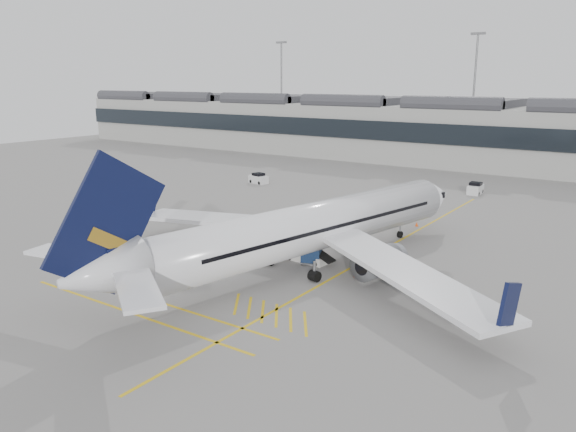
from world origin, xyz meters
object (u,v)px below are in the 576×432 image
Objects in this scene: baggage_cart_a at (311,253)px; ramp_agent_b at (280,250)px; belt_loader at (306,255)px; ramp_agent_a at (304,239)px; airliner_main at (308,229)px; pushback_tug at (253,235)px.

ramp_agent_b is (-3.19, -0.36, -0.17)m from baggage_cart_a.
ramp_agent_a is at bearing 129.97° from belt_loader.
belt_loader reaches higher than ramp_agent_a.
pushback_tug is (-9.14, 3.90, -2.87)m from airliner_main.
airliner_main reaches higher than ramp_agent_a.
ramp_agent_b is (-3.42, 0.63, -2.62)m from airliner_main.
ramp_agent_a is (-3.33, 3.95, -0.24)m from baggage_cart_a.
airliner_main is 2.66m from baggage_cart_a.
belt_loader reaches higher than ramp_agent_b.
ramp_agent_a is 4.31m from ramp_agent_b.
airliner_main is 17.17× the size of pushback_tug.
baggage_cart_a is 9.39m from pushback_tug.
ramp_agent_b is 0.66× the size of pushback_tug.
airliner_main is 28.34× the size of ramp_agent_a.
belt_loader is at bearing -10.54° from pushback_tug.
baggage_cart_a is 5.17m from ramp_agent_a.
baggage_cart_a is 0.86× the size of pushback_tug.
airliner_main reaches higher than ramp_agent_b.
airliner_main is 25.90× the size of ramp_agent_b.
ramp_agent_a is at bearing 137.38° from airliner_main.
ramp_agent_a is 0.91× the size of ramp_agent_b.
belt_loader is at bearing -106.81° from ramp_agent_a.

